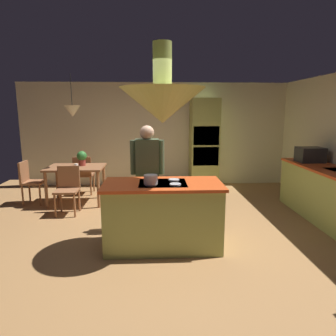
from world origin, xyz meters
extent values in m
plane|color=#9E7042|center=(0.00, 0.00, 0.00)|extent=(8.16, 8.16, 0.00)
cube|color=beige|center=(0.00, 3.45, 1.27)|extent=(6.80, 0.10, 2.55)
cube|color=#A8B259|center=(0.00, -0.20, 0.44)|extent=(1.55, 0.75, 0.87)
cube|color=#D14C1E|center=(0.00, -0.20, 0.89)|extent=(1.61, 0.81, 0.04)
cube|color=black|center=(0.00, -0.20, 0.91)|extent=(0.64, 0.52, 0.01)
cylinder|color=#B2B2B7|center=(-0.16, -0.33, 0.92)|extent=(0.15, 0.15, 0.02)
cylinder|color=#B2B2B7|center=(0.16, -0.33, 0.92)|extent=(0.15, 0.15, 0.02)
cylinder|color=#B2B2B7|center=(-0.16, -0.07, 0.92)|extent=(0.15, 0.15, 0.02)
cylinder|color=#B2B2B7|center=(0.16, -0.07, 0.92)|extent=(0.15, 0.15, 0.02)
cube|color=#A8B259|center=(2.84, 0.60, 0.44)|extent=(0.62, 2.47, 0.87)
cube|color=#D14C1E|center=(2.84, 0.60, 0.89)|extent=(0.66, 2.51, 0.04)
cube|color=#A8B259|center=(1.10, 3.05, 1.08)|extent=(0.66, 0.62, 2.16)
cube|color=black|center=(1.10, 2.76, 1.30)|extent=(0.60, 0.04, 0.44)
cube|color=black|center=(1.10, 2.76, 0.82)|extent=(0.60, 0.04, 0.44)
cube|color=#935C39|center=(-1.70, 1.90, 0.74)|extent=(1.12, 0.81, 0.04)
cylinder|color=#935C39|center=(-2.20, 1.56, 0.36)|extent=(0.06, 0.06, 0.72)
cylinder|color=#935C39|center=(-1.20, 1.56, 0.36)|extent=(0.06, 0.06, 0.72)
cylinder|color=#935C39|center=(-2.20, 2.24, 0.36)|extent=(0.06, 0.06, 0.72)
cylinder|color=#935C39|center=(-1.20, 2.24, 0.36)|extent=(0.06, 0.06, 0.72)
cylinder|color=tan|center=(-0.31, 0.47, 0.41)|extent=(0.14, 0.14, 0.81)
cylinder|color=tan|center=(-0.13, 0.47, 0.41)|extent=(0.14, 0.14, 0.81)
cube|color=#4C6042|center=(-0.22, 0.47, 1.13)|extent=(0.36, 0.22, 0.63)
cylinder|color=#4C6042|center=(-0.44, 0.47, 1.16)|extent=(0.09, 0.09, 0.53)
cylinder|color=#4C6042|center=(0.00, 0.47, 1.16)|extent=(0.09, 0.09, 0.53)
sphere|color=tan|center=(-0.22, 0.47, 1.54)|extent=(0.22, 0.22, 0.22)
cone|color=#A8B259|center=(0.00, -0.20, 1.94)|extent=(1.10, 1.10, 0.45)
cylinder|color=#A8B259|center=(0.00, -0.20, 2.44)|extent=(0.24, 0.24, 0.55)
cone|color=beige|center=(-1.70, 1.90, 1.86)|extent=(0.32, 0.32, 0.22)
cylinder|color=black|center=(-1.70, 1.90, 2.27)|extent=(0.01, 0.01, 0.60)
cube|color=#935C39|center=(-1.70, 1.20, 0.44)|extent=(0.40, 0.40, 0.04)
cube|color=#935C39|center=(-1.70, 1.38, 0.66)|extent=(0.40, 0.04, 0.42)
cylinder|color=#935C39|center=(-1.87, 1.03, 0.21)|extent=(0.04, 0.04, 0.43)
cylinder|color=#935C39|center=(-1.53, 1.03, 0.21)|extent=(0.04, 0.04, 0.43)
cylinder|color=#935C39|center=(-1.87, 1.37, 0.21)|extent=(0.04, 0.04, 0.43)
cylinder|color=#935C39|center=(-1.53, 1.37, 0.21)|extent=(0.04, 0.04, 0.43)
cube|color=#935C39|center=(-1.70, 2.60, 0.44)|extent=(0.40, 0.40, 0.04)
cube|color=#935C39|center=(-1.70, 2.42, 0.66)|extent=(0.40, 0.04, 0.42)
cylinder|color=#935C39|center=(-1.53, 2.77, 0.21)|extent=(0.04, 0.04, 0.43)
cylinder|color=#935C39|center=(-1.87, 2.77, 0.21)|extent=(0.04, 0.04, 0.43)
cylinder|color=#935C39|center=(-1.53, 2.43, 0.21)|extent=(0.04, 0.04, 0.43)
cylinder|color=#935C39|center=(-1.87, 2.43, 0.21)|extent=(0.04, 0.04, 0.43)
cube|color=#935C39|center=(-2.56, 1.90, 0.44)|extent=(0.40, 0.40, 0.04)
cube|color=#935C39|center=(-2.74, 1.90, 0.66)|extent=(0.04, 0.40, 0.42)
cylinder|color=#935C39|center=(-2.39, 1.73, 0.21)|extent=(0.04, 0.04, 0.43)
cylinder|color=#935C39|center=(-2.39, 2.07, 0.21)|extent=(0.04, 0.04, 0.43)
cylinder|color=#935C39|center=(-2.73, 1.73, 0.21)|extent=(0.04, 0.04, 0.43)
cylinder|color=#935C39|center=(-2.73, 2.07, 0.21)|extent=(0.04, 0.04, 0.43)
cylinder|color=#99382D|center=(-1.59, 2.00, 0.82)|extent=(0.14, 0.14, 0.12)
sphere|color=#2D722D|center=(-1.59, 2.00, 0.96)|extent=(0.20, 0.20, 0.20)
cylinder|color=white|center=(-1.64, 1.70, 0.81)|extent=(0.07, 0.07, 0.09)
cube|color=#232326|center=(2.84, 1.34, 1.05)|extent=(0.46, 0.36, 0.28)
cylinder|color=#B2B2B7|center=(-0.16, -0.33, 0.99)|extent=(0.18, 0.18, 0.12)
camera|label=1|loc=(-0.12, -4.13, 1.87)|focal=32.00mm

